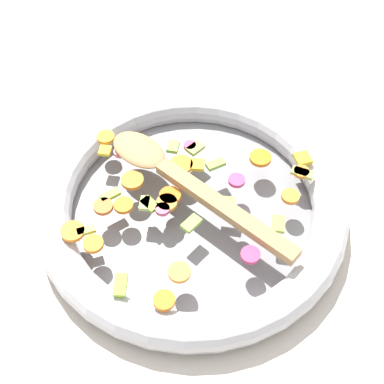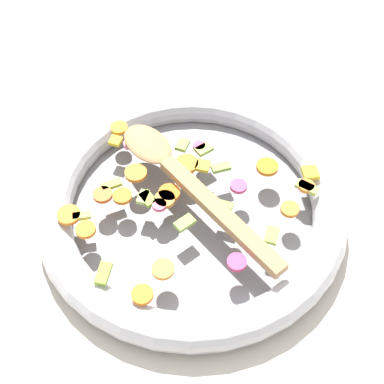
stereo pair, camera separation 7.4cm
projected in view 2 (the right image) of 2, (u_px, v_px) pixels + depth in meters
ground_plane at (192, 213)px, 0.78m from camera, size 4.00×4.00×0.00m
skillet at (192, 204)px, 0.77m from camera, size 0.44×0.44×0.05m
chopped_vegetables at (178, 195)px, 0.74m from camera, size 0.37×0.32×0.01m
wooden_spoon at (182, 177)px, 0.74m from camera, size 0.13×0.32×0.01m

